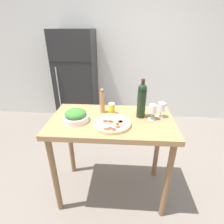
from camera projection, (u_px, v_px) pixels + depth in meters
ground_plane at (112, 189)px, 2.10m from camera, size 14.00×14.00×0.00m
wall_back at (119, 53)px, 3.33m from camera, size 6.40×0.06×2.60m
refrigerator at (77, 80)px, 3.24m from camera, size 0.70×0.66×1.73m
prep_counter at (112, 131)px, 1.73m from camera, size 1.19×0.67×0.96m
wine_bottle at (142, 100)px, 1.64m from camera, size 0.08×0.08×0.38m
wine_glass_near at (153, 110)px, 1.63m from camera, size 0.07×0.07×0.15m
wine_glass_far at (161, 108)px, 1.67m from camera, size 0.07×0.07×0.15m
pepper_mill at (102, 101)px, 1.76m from camera, size 0.05×0.05×0.26m
salad_bowl at (76, 116)px, 1.62m from camera, size 0.24×0.24×0.12m
homemade_pizza at (112, 123)px, 1.57m from camera, size 0.34×0.34×0.03m
salt_canister at (112, 109)px, 1.76m from camera, size 0.06×0.06×0.11m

